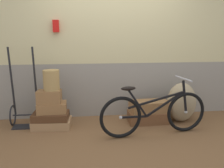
# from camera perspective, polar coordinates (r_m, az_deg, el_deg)

# --- Properties ---
(ground) EXTENTS (9.61, 5.20, 0.06)m
(ground) POSITION_cam_1_polar(r_m,az_deg,el_deg) (3.87, 1.96, -11.35)
(ground) COLOR brown
(station_building) EXTENTS (7.61, 0.74, 3.07)m
(station_building) POSITION_cam_1_polar(r_m,az_deg,el_deg) (4.40, 0.52, 12.42)
(station_building) COLOR gray
(station_building) RESTS_ON ground
(suitcase_0) EXTENTS (0.63, 0.43, 0.13)m
(suitcase_0) POSITION_cam_1_polar(r_m,az_deg,el_deg) (4.09, -13.95, -8.96)
(suitcase_0) COLOR #9E754C
(suitcase_0) RESTS_ON ground
(suitcase_1) EXTENTS (0.58, 0.39, 0.12)m
(suitcase_1) POSITION_cam_1_polar(r_m,az_deg,el_deg) (4.04, -14.26, -7.35)
(suitcase_1) COLOR #4C2D19
(suitcase_1) RESTS_ON suitcase_0
(suitcase_2) EXTENTS (0.46, 0.32, 0.16)m
(suitcase_2) POSITION_cam_1_polar(r_m,az_deg,el_deg) (4.01, -13.96, -5.37)
(suitcase_2) COLOR olive
(suitcase_2) RESTS_ON suitcase_1
(suitcase_3) EXTENTS (0.38, 0.25, 0.21)m
(suitcase_3) POSITION_cam_1_polar(r_m,az_deg,el_deg) (3.95, -14.57, -2.93)
(suitcase_3) COLOR olive
(suitcase_3) RESTS_ON suitcase_2
(suitcase_4) EXTENTS (0.65, 0.38, 0.19)m
(suitcase_4) POSITION_cam_1_polar(r_m,az_deg,el_deg) (4.21, 8.36, -7.68)
(suitcase_4) COLOR brown
(suitcase_4) RESTS_ON ground
(suitcase_5) EXTENTS (0.67, 0.40, 0.18)m
(suitcase_5) POSITION_cam_1_polar(r_m,az_deg,el_deg) (4.17, 8.80, -5.21)
(suitcase_5) COLOR olive
(suitcase_5) RESTS_ON suitcase_4
(wicker_basket) EXTENTS (0.25, 0.25, 0.32)m
(wicker_basket) POSITION_cam_1_polar(r_m,az_deg,el_deg) (3.92, -14.10, 0.90)
(wicker_basket) COLOR #A8844C
(wicker_basket) RESTS_ON suitcase_3
(luggage_trolley) EXTENTS (0.45, 0.39, 1.29)m
(luggage_trolley) POSITION_cam_1_polar(r_m,az_deg,el_deg) (4.24, -19.73, -5.58)
(luggage_trolley) COLOR black
(luggage_trolley) RESTS_ON ground
(burlap_sack) EXTENTS (0.49, 0.42, 0.67)m
(burlap_sack) POSITION_cam_1_polar(r_m,az_deg,el_deg) (4.32, 16.05, -4.15)
(burlap_sack) COLOR #9E8966
(burlap_sack) RESTS_ON ground
(bicycle) EXTENTS (1.66, 0.46, 0.85)m
(bicycle) POSITION_cam_1_polar(r_m,az_deg,el_deg) (3.66, 9.87, -6.77)
(bicycle) COLOR black
(bicycle) RESTS_ON ground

